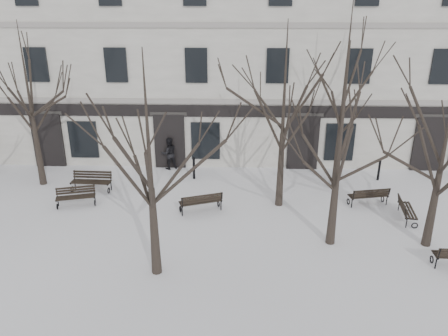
{
  "coord_description": "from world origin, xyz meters",
  "views": [
    {
      "loc": [
        0.08,
        -13.87,
        8.59
      ],
      "look_at": [
        -0.47,
        3.0,
        1.92
      ],
      "focal_mm": 35.0,
      "sensor_mm": 36.0,
      "label": 1
    }
  ],
  "objects_px": {
    "tree_2": "(342,125)",
    "bench_0": "(76,196)",
    "bench_3": "(91,181)",
    "bench_4": "(369,196)",
    "tree_1": "(148,142)",
    "tree_3": "(448,130)",
    "bench_1": "(201,201)",
    "bench_5": "(406,209)"
  },
  "relations": [
    {
      "from": "bench_4",
      "to": "bench_5",
      "type": "xyz_separation_m",
      "value": [
        1.17,
        -1.23,
        -0.03
      ]
    },
    {
      "from": "tree_1",
      "to": "bench_4",
      "type": "distance_m",
      "value": 10.74
    },
    {
      "from": "tree_3",
      "to": "bench_3",
      "type": "height_order",
      "value": "tree_3"
    },
    {
      "from": "bench_3",
      "to": "bench_5",
      "type": "xyz_separation_m",
      "value": [
        13.79,
        -2.38,
        -0.07
      ]
    },
    {
      "from": "tree_1",
      "to": "bench_0",
      "type": "xyz_separation_m",
      "value": [
        -4.41,
        4.86,
        -4.11
      ]
    },
    {
      "from": "bench_0",
      "to": "bench_5",
      "type": "distance_m",
      "value": 14.02
    },
    {
      "from": "tree_1",
      "to": "bench_0",
      "type": "bearing_deg",
      "value": 132.22
    },
    {
      "from": "tree_2",
      "to": "bench_4",
      "type": "distance_m",
      "value": 5.68
    },
    {
      "from": "tree_3",
      "to": "bench_0",
      "type": "height_order",
      "value": "tree_3"
    },
    {
      "from": "bench_1",
      "to": "bench_4",
      "type": "distance_m",
      "value": 7.34
    },
    {
      "from": "tree_2",
      "to": "bench_4",
      "type": "xyz_separation_m",
      "value": [
        2.27,
        3.21,
        -4.1
      ]
    },
    {
      "from": "tree_1",
      "to": "bench_3",
      "type": "distance_m",
      "value": 8.68
    },
    {
      "from": "bench_0",
      "to": "bench_5",
      "type": "height_order",
      "value": "bench_0"
    },
    {
      "from": "bench_4",
      "to": "tree_3",
      "type": "bearing_deg",
      "value": 99.84
    },
    {
      "from": "tree_3",
      "to": "bench_1",
      "type": "distance_m",
      "value": 9.7
    },
    {
      "from": "tree_3",
      "to": "bench_3",
      "type": "distance_m",
      "value": 15.06
    },
    {
      "from": "tree_3",
      "to": "bench_3",
      "type": "relative_size",
      "value": 3.78
    },
    {
      "from": "bench_3",
      "to": "bench_4",
      "type": "bearing_deg",
      "value": -2.91
    },
    {
      "from": "bench_0",
      "to": "bench_1",
      "type": "height_order",
      "value": "bench_1"
    },
    {
      "from": "bench_3",
      "to": "bench_4",
      "type": "xyz_separation_m",
      "value": [
        12.62,
        -1.15,
        -0.04
      ]
    },
    {
      "from": "tree_3",
      "to": "bench_5",
      "type": "bearing_deg",
      "value": 92.16
    },
    {
      "from": "bench_0",
      "to": "bench_4",
      "type": "height_order",
      "value": "bench_4"
    },
    {
      "from": "tree_2",
      "to": "bench_5",
      "type": "bearing_deg",
      "value": 29.87
    },
    {
      "from": "tree_1",
      "to": "bench_3",
      "type": "relative_size",
      "value": 3.89
    },
    {
      "from": "tree_1",
      "to": "bench_1",
      "type": "bearing_deg",
      "value": 75.72
    },
    {
      "from": "bench_4",
      "to": "bench_5",
      "type": "bearing_deg",
      "value": 122.34
    },
    {
      "from": "tree_1",
      "to": "bench_3",
      "type": "xyz_separation_m",
      "value": [
        -4.2,
        6.42,
        -4.05
      ]
    },
    {
      "from": "tree_3",
      "to": "bench_4",
      "type": "height_order",
      "value": "tree_3"
    },
    {
      "from": "tree_2",
      "to": "bench_3",
      "type": "relative_size",
      "value": 3.89
    },
    {
      "from": "bench_0",
      "to": "bench_1",
      "type": "distance_m",
      "value": 5.55
    },
    {
      "from": "tree_1",
      "to": "bench_1",
      "type": "xyz_separation_m",
      "value": [
        1.12,
        4.41,
        -4.07
      ]
    },
    {
      "from": "bench_1",
      "to": "bench_3",
      "type": "bearing_deg",
      "value": -40.69
    },
    {
      "from": "bench_1",
      "to": "bench_5",
      "type": "distance_m",
      "value": 8.47
    },
    {
      "from": "tree_2",
      "to": "bench_3",
      "type": "distance_m",
      "value": 11.93
    },
    {
      "from": "tree_2",
      "to": "bench_3",
      "type": "bearing_deg",
      "value": 157.14
    },
    {
      "from": "bench_0",
      "to": "bench_3",
      "type": "bearing_deg",
      "value": 67.83
    },
    {
      "from": "tree_3",
      "to": "bench_0",
      "type": "xyz_separation_m",
      "value": [
        -14.07,
        2.82,
        -3.99
      ]
    },
    {
      "from": "bench_3",
      "to": "bench_1",
      "type": "bearing_deg",
      "value": -18.45
    },
    {
      "from": "tree_2",
      "to": "bench_0",
      "type": "relative_size",
      "value": 4.21
    },
    {
      "from": "tree_2",
      "to": "bench_1",
      "type": "height_order",
      "value": "tree_2"
    },
    {
      "from": "tree_2",
      "to": "bench_0",
      "type": "distance_m",
      "value": 11.66
    },
    {
      "from": "bench_0",
      "to": "bench_5",
      "type": "xyz_separation_m",
      "value": [
        13.99,
        -0.81,
        -0.01
      ]
    }
  ]
}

